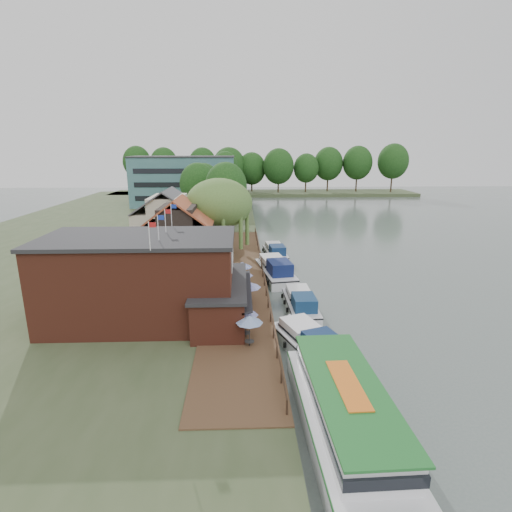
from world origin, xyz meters
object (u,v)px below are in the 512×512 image
object	(u,v)px
cruiser_1	(301,301)
cruiser_3	(275,250)
pub	(165,279)
umbrella_0	(249,331)
tour_boat	(350,421)
cruiser_0	(311,341)
willow	(220,219)
cottage_c	(203,210)
umbrella_2	(236,308)
umbrella_3	(248,294)
cottage_b	(169,220)
cruiser_2	(275,267)
umbrella_5	(242,273)
hotel_block	(184,181)
swan	(343,420)
umbrella_1	(246,323)
cottage_a	(180,234)
umbrella_4	(242,282)

from	to	relation	value
cruiser_1	cruiser_3	bearing A→B (deg)	90.81
pub	cruiser_3	size ratio (longest dim) A/B	2.21
umbrella_0	tour_boat	xyz separation A→B (m)	(4.91, -9.28, -0.59)
tour_boat	cruiser_0	bearing A→B (deg)	90.44
willow	umbrella_0	size ratio (longest dim) A/B	4.39
cruiser_1	cruiser_3	distance (m)	19.48
cottage_c	umbrella_2	world-z (taller)	cottage_c
pub	umbrella_3	bearing A→B (deg)	19.53
cottage_b	willow	size ratio (longest dim) A/B	0.92
umbrella_2	umbrella_3	distance (m)	3.45
cottage_c	cruiser_2	size ratio (longest dim) A/B	0.79
umbrella_2	umbrella_5	size ratio (longest dim) A/B	1.00
cottage_b	willow	xyz separation A→B (m)	(7.50, -5.00, 0.96)
hotel_block	cruiser_2	size ratio (longest dim) A/B	2.35
umbrella_3	swan	bearing A→B (deg)	-71.09
cottage_b	umbrella_5	distance (m)	19.43
pub	umbrella_1	bearing A→B (deg)	-29.73
cottage_c	cruiser_1	bearing A→B (deg)	-68.59
cottage_a	cruiser_3	size ratio (longest dim) A/B	0.95
umbrella_1	umbrella_3	xyz separation A→B (m)	(0.27, 6.20, 0.00)
umbrella_0	umbrella_2	xyz separation A→B (m)	(-1.01, 4.29, 0.00)
umbrella_3	cruiser_3	distance (m)	21.15
tour_boat	umbrella_0	bearing A→B (deg)	116.34
willow	cruiser_3	distance (m)	9.70
cruiser_2	cruiser_0	bearing A→B (deg)	-95.64
umbrella_4	cruiser_1	xyz separation A→B (m)	(5.51, -2.26, -1.19)
cruiser_2	swan	world-z (taller)	cruiser_2
umbrella_1	hotel_block	bearing A→B (deg)	101.04
umbrella_5	cruiser_2	xyz separation A→B (m)	(3.98, 5.02, -0.96)
pub	umbrella_1	xyz separation A→B (m)	(6.59, -3.77, -2.36)
hotel_block	cruiser_2	xyz separation A→B (m)	(18.34, -57.15, -5.82)
umbrella_4	cruiser_1	distance (m)	6.07
umbrella_5	cruiser_1	bearing A→B (deg)	-43.04
umbrella_1	umbrella_3	size ratio (longest dim) A/B	0.98
umbrella_1	cruiser_0	xyz separation A→B (m)	(4.82, -0.94, -1.10)
cruiser_0	umbrella_0	bearing A→B (deg)	165.51
cruiser_3	cottage_c	bearing A→B (deg)	130.48
cottage_a	cruiser_0	xyz separation A→B (m)	(12.41, -19.71, -4.06)
cruiser_3	umbrella_3	bearing A→B (deg)	-106.75
cottage_b	cruiser_2	xyz separation A→B (m)	(14.34, -11.15, -3.92)
cruiser_0	cruiser_3	xyz separation A→B (m)	(-0.30, 27.82, -0.11)
umbrella_1	swan	bearing A→B (deg)	-58.34
pub	hotel_block	distance (m)	71.49
cruiser_2	tour_boat	distance (m)	28.32
swan	umbrella_0	bearing A→B (deg)	124.95
umbrella_3	umbrella_1	bearing A→B (deg)	-92.45
umbrella_0	cruiser_1	distance (m)	10.22
hotel_block	swan	bearing A→B (deg)	-76.55
cottage_c	umbrella_3	distance (m)	32.44
tour_boat	umbrella_2	bearing A→B (deg)	112.04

